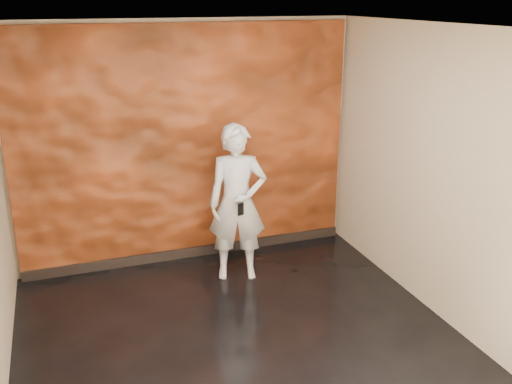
% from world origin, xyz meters
% --- Properties ---
extents(room, '(4.02, 4.02, 2.81)m').
position_xyz_m(room, '(0.00, 0.00, 1.40)').
color(room, black).
rests_on(room, ground).
extents(feature_wall, '(3.90, 0.06, 2.75)m').
position_xyz_m(feature_wall, '(0.00, 1.96, 1.38)').
color(feature_wall, '#C04E21').
rests_on(feature_wall, ground).
extents(baseboard, '(3.90, 0.04, 0.12)m').
position_xyz_m(baseboard, '(0.00, 1.92, 0.06)').
color(baseboard, black).
rests_on(baseboard, ground).
extents(man, '(0.73, 0.57, 1.75)m').
position_xyz_m(man, '(0.38, 1.26, 0.88)').
color(man, '#ACB0BC').
rests_on(man, ground).
extents(phone, '(0.07, 0.04, 0.13)m').
position_xyz_m(phone, '(0.34, 1.02, 0.90)').
color(phone, black).
rests_on(phone, man).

